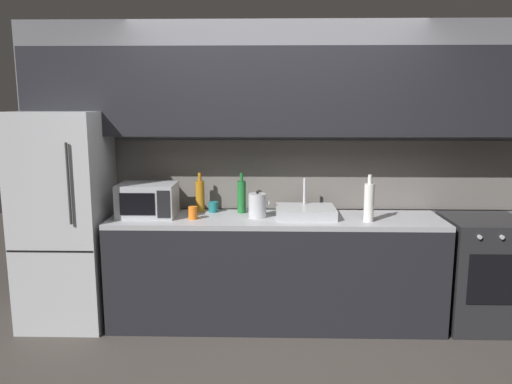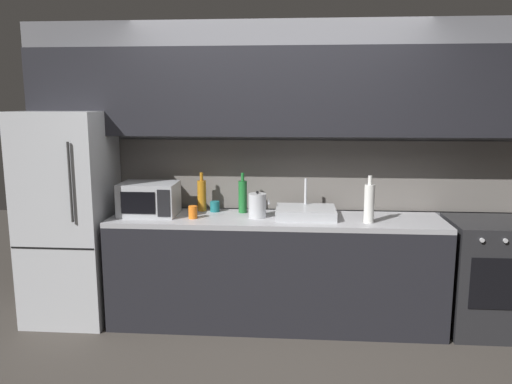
% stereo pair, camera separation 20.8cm
% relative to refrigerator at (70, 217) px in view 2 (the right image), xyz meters
% --- Properties ---
extents(ground_plane, '(10.00, 10.00, 0.00)m').
position_rel_refrigerator_xyz_m(ground_plane, '(1.72, -0.90, -0.88)').
color(ground_plane, '#3D3833').
extents(back_wall, '(4.43, 0.44, 2.50)m').
position_rel_refrigerator_xyz_m(back_wall, '(1.72, 0.30, 0.67)').
color(back_wall, slate).
rests_on(back_wall, ground).
extents(counter_run, '(2.69, 0.60, 0.90)m').
position_rel_refrigerator_xyz_m(counter_run, '(1.72, 0.00, -0.43)').
color(counter_run, black).
rests_on(counter_run, ground).
extents(refrigerator, '(0.68, 0.69, 1.75)m').
position_rel_refrigerator_xyz_m(refrigerator, '(0.00, 0.00, 0.00)').
color(refrigerator, '#B7BABF').
rests_on(refrigerator, ground).
extents(oven_range, '(0.60, 0.62, 0.90)m').
position_rel_refrigerator_xyz_m(oven_range, '(3.41, -0.00, -0.42)').
color(oven_range, '#232326').
rests_on(oven_range, ground).
extents(microwave, '(0.46, 0.35, 0.27)m').
position_rel_refrigerator_xyz_m(microwave, '(0.68, 0.02, 0.16)').
color(microwave, '#A8AAAF').
rests_on(microwave, counter_run).
extents(sink_basin, '(0.48, 0.38, 0.30)m').
position_rel_refrigerator_xyz_m(sink_basin, '(1.97, 0.03, 0.07)').
color(sink_basin, '#ADAFB5').
rests_on(sink_basin, counter_run).
extents(kettle, '(0.18, 0.14, 0.22)m').
position_rel_refrigerator_xyz_m(kettle, '(1.58, -0.00, 0.12)').
color(kettle, '#B7BABF').
rests_on(kettle, counter_run).
extents(wine_bottle_green, '(0.07, 0.07, 0.34)m').
position_rel_refrigerator_xyz_m(wine_bottle_green, '(1.44, 0.17, 0.17)').
color(wine_bottle_green, '#1E6B2D').
rests_on(wine_bottle_green, counter_run).
extents(wine_bottle_amber, '(0.08, 0.08, 0.33)m').
position_rel_refrigerator_xyz_m(wine_bottle_amber, '(1.08, 0.21, 0.16)').
color(wine_bottle_amber, '#B27019').
rests_on(wine_bottle_amber, counter_run).
extents(wine_bottle_white, '(0.08, 0.08, 0.37)m').
position_rel_refrigerator_xyz_m(wine_bottle_white, '(2.45, -0.12, 0.18)').
color(wine_bottle_white, silver).
rests_on(wine_bottle_white, counter_run).
extents(mug_orange, '(0.07, 0.07, 0.10)m').
position_rel_refrigerator_xyz_m(mug_orange, '(1.06, -0.08, 0.08)').
color(mug_orange, orange).
rests_on(mug_orange, counter_run).
extents(mug_teal, '(0.08, 0.08, 0.09)m').
position_rel_refrigerator_xyz_m(mug_teal, '(1.20, 0.19, 0.07)').
color(mug_teal, '#19666B').
rests_on(mug_teal, counter_run).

